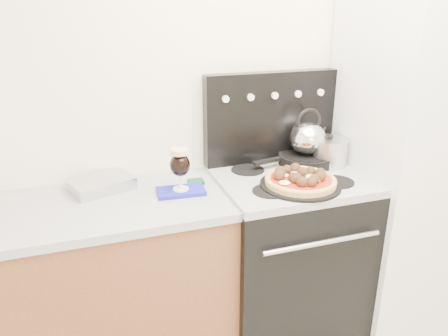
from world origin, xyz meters
name	(u,v)px	position (x,y,z in m)	size (l,w,h in m)	color
room_shell	(402,180)	(0.00, 0.29, 1.25)	(3.52, 3.01, 2.52)	#B6AB98
base_cabinet	(80,294)	(-1.02, 1.20, 0.43)	(1.45, 0.60, 0.86)	brown
countertop	(68,211)	(-1.02, 1.20, 0.88)	(1.48, 0.63, 0.04)	#ABABAF
stove_body	(286,255)	(0.08, 1.18, 0.44)	(0.76, 0.65, 0.88)	black
cooktop	(290,180)	(0.08, 1.18, 0.90)	(0.76, 0.65, 0.04)	#ADADB2
backguard	(270,117)	(0.08, 1.45, 1.17)	(0.76, 0.08, 0.50)	black
fridge	(405,158)	(0.78, 1.15, 0.95)	(0.64, 0.68, 1.90)	silver
foil_sheet	(101,184)	(-0.86, 1.37, 0.93)	(0.29, 0.21, 0.06)	silver
oven_mitt	(181,191)	(-0.50, 1.19, 0.91)	(0.23, 0.13, 0.02)	#1B21AA
beer_glass	(180,169)	(-0.50, 1.19, 1.02)	(0.10, 0.10, 0.21)	black
pizza_pan	(300,185)	(0.06, 1.04, 0.93)	(0.40, 0.40, 0.01)	black
pizza	(301,179)	(0.06, 1.04, 0.96)	(0.35, 0.35, 0.05)	#E3A772
skillet	(306,159)	(0.25, 1.32, 0.95)	(0.31, 0.31, 0.06)	black
tea_kettle	(308,135)	(0.25, 1.32, 1.08)	(0.20, 0.20, 0.22)	silver
stock_pot	(329,153)	(0.36, 1.26, 0.99)	(0.19, 0.19, 0.14)	#BDBDBD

